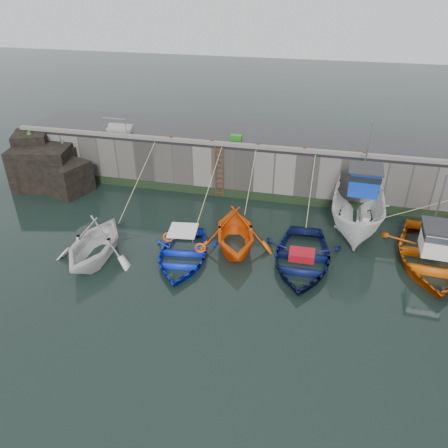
% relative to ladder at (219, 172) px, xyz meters
% --- Properties ---
extents(ground, '(120.00, 120.00, 0.00)m').
position_rel_ladder_xyz_m(ground, '(2.00, -9.91, -1.59)').
color(ground, black).
rests_on(ground, ground).
extents(quay_back, '(30.00, 5.00, 3.00)m').
position_rel_ladder_xyz_m(quay_back, '(2.00, 2.59, -0.09)').
color(quay_back, slate).
rests_on(quay_back, ground).
extents(road_back, '(30.00, 5.00, 0.16)m').
position_rel_ladder_xyz_m(road_back, '(2.00, 2.59, 1.49)').
color(road_back, black).
rests_on(road_back, quay_back).
extents(kerb_back, '(30.00, 0.30, 0.20)m').
position_rel_ladder_xyz_m(kerb_back, '(2.00, 0.24, 1.67)').
color(kerb_back, slate).
rests_on(kerb_back, road_back).
extents(algae_back, '(30.00, 0.08, 0.50)m').
position_rel_ladder_xyz_m(algae_back, '(2.00, 0.05, -1.34)').
color(algae_back, black).
rests_on(algae_back, ground).
extents(rock_outcrop, '(5.85, 4.24, 3.41)m').
position_rel_ladder_xyz_m(rock_outcrop, '(-10.92, -0.80, -0.33)').
color(rock_outcrop, black).
rests_on(rock_outcrop, ground).
extents(ladder, '(0.51, 0.08, 3.20)m').
position_rel_ladder_xyz_m(ladder, '(0.00, 0.00, 0.00)').
color(ladder, '#3F1E0F').
rests_on(ladder, ground).
extents(boat_near_white, '(4.14, 4.75, 2.43)m').
position_rel_ladder_xyz_m(boat_near_white, '(-4.06, -7.81, -1.59)').
color(boat_near_white, silver).
rests_on(boat_near_white, ground).
extents(boat_near_white_rope, '(0.04, 5.99, 3.10)m').
position_rel_ladder_xyz_m(boat_near_white_rope, '(-4.06, -2.61, -1.59)').
color(boat_near_white_rope, tan).
rests_on(boat_near_white_rope, ground).
extents(boat_near_blue, '(4.06, 5.23, 1.00)m').
position_rel_ladder_xyz_m(boat_near_blue, '(-0.09, -6.90, -1.59)').
color(boat_near_blue, '#0D27CC').
rests_on(boat_near_blue, ground).
extents(boat_near_blue_rope, '(0.04, 5.19, 3.10)m').
position_rel_ladder_xyz_m(boat_near_blue_rope, '(-0.09, -2.16, -1.59)').
color(boat_near_blue_rope, tan).
rests_on(boat_near_blue_rope, ground).
extents(boat_near_blacktrim, '(5.04, 5.49, 2.43)m').
position_rel_ladder_xyz_m(boat_near_blacktrim, '(2.11, -5.33, -1.59)').
color(boat_near_blacktrim, '#F4590C').
rests_on(boat_near_blacktrim, ground).
extents(boat_near_blacktrim_rope, '(0.04, 3.91, 3.10)m').
position_rel_ladder_xyz_m(boat_near_blacktrim_rope, '(2.11, -1.37, -1.59)').
color(boat_near_blacktrim_rope, tan).
rests_on(boat_near_blacktrim_rope, ground).
extents(boat_near_navy, '(4.02, 5.57, 1.14)m').
position_rel_ladder_xyz_m(boat_near_navy, '(5.41, -5.97, -1.59)').
color(boat_near_navy, '#0A1240').
rests_on(boat_near_navy, ground).
extents(boat_near_navy_rope, '(0.04, 4.41, 3.10)m').
position_rel_ladder_xyz_m(boat_near_navy_rope, '(5.41, -1.69, -1.59)').
color(boat_near_navy_rope, tan).
rests_on(boat_near_navy_rope, ground).
extents(boat_far_white, '(2.99, 7.27, 5.77)m').
position_rel_ladder_xyz_m(boat_far_white, '(7.94, -2.06, -0.43)').
color(boat_far_white, white).
rests_on(boat_far_white, ground).
extents(boat_far_orange, '(4.92, 6.66, 4.33)m').
position_rel_ladder_xyz_m(boat_far_orange, '(11.25, -4.49, -1.17)').
color(boat_far_orange, '#D95D0B').
rests_on(boat_far_orange, ground).
extents(fish_crate, '(0.68, 0.40, 0.31)m').
position_rel_ladder_xyz_m(fish_crate, '(0.72, 1.31, 1.72)').
color(fish_crate, '#207C16').
rests_on(fish_crate, road_back).
extents(railing, '(1.60, 1.05, 1.00)m').
position_rel_ladder_xyz_m(railing, '(-6.75, 1.33, 1.77)').
color(railing, '#A5A8AD').
rests_on(railing, road_back).
extents(bollard_a, '(0.18, 0.18, 0.28)m').
position_rel_ladder_xyz_m(bollard_a, '(-3.00, 0.34, 1.71)').
color(bollard_a, '#3F1E0F').
rests_on(bollard_a, road_back).
extents(bollard_b, '(0.18, 0.18, 0.28)m').
position_rel_ladder_xyz_m(bollard_b, '(-0.50, 0.34, 1.71)').
color(bollard_b, '#3F1E0F').
rests_on(bollard_b, road_back).
extents(bollard_c, '(0.18, 0.18, 0.28)m').
position_rel_ladder_xyz_m(bollard_c, '(2.20, 0.34, 1.71)').
color(bollard_c, '#3F1E0F').
rests_on(bollard_c, road_back).
extents(bollard_d, '(0.18, 0.18, 0.28)m').
position_rel_ladder_xyz_m(bollard_d, '(4.80, 0.34, 1.71)').
color(bollard_d, '#3F1E0F').
rests_on(bollard_d, road_back).
extents(bollard_e, '(0.18, 0.18, 0.28)m').
position_rel_ladder_xyz_m(bollard_e, '(8.00, 0.34, 1.71)').
color(bollard_e, '#3F1E0F').
rests_on(bollard_e, road_back).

